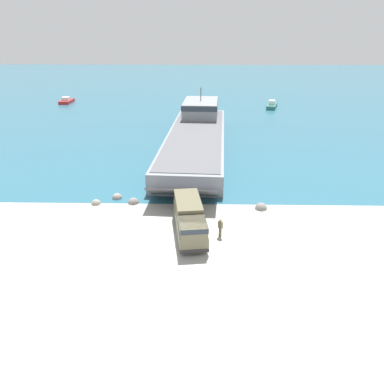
% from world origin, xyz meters
% --- Properties ---
extents(ground_plane, '(240.00, 240.00, 0.00)m').
position_xyz_m(ground_plane, '(0.00, 0.00, 0.00)').
color(ground_plane, '#A8A59E').
extents(water_surface, '(240.00, 180.00, 0.01)m').
position_xyz_m(water_surface, '(0.00, 97.29, 0.00)').
color(water_surface, '#285B70').
rests_on(water_surface, ground_plane).
extents(landing_craft, '(11.13, 42.39, 7.88)m').
position_xyz_m(landing_craft, '(1.05, 30.97, 1.96)').
color(landing_craft, gray).
rests_on(landing_craft, ground_plane).
extents(military_truck, '(3.53, 8.39, 2.93)m').
position_xyz_m(military_truck, '(0.63, 0.86, 1.57)').
color(military_truck, '#6B664C').
rests_on(military_truck, ground_plane).
extents(soldier_on_ramp, '(0.48, 0.48, 1.82)m').
position_xyz_m(soldier_on_ramp, '(3.49, 0.31, 1.06)').
color(soldier_on_ramp, '#6B664C').
rests_on(soldier_on_ramp, ground_plane).
extents(moored_boat_a, '(3.88, 7.20, 1.87)m').
position_xyz_m(moored_boat_a, '(19.31, 63.53, 0.62)').
color(moored_boat_a, '#2D7060').
rests_on(moored_boat_a, ground_plane).
extents(moored_boat_b, '(2.61, 5.56, 1.63)m').
position_xyz_m(moored_boat_b, '(-33.66, 69.00, 0.54)').
color(moored_boat_b, '#B22323').
rests_on(moored_boat_b, ground_plane).
extents(shoreline_rock_a, '(1.21, 1.21, 1.21)m').
position_xyz_m(shoreline_rock_a, '(-5.83, 7.46, 0.00)').
color(shoreline_rock_a, gray).
rests_on(shoreline_rock_a, ground_plane).
extents(shoreline_rock_b, '(1.15, 1.15, 1.15)m').
position_xyz_m(shoreline_rock_b, '(-7.91, 8.73, 0.00)').
color(shoreline_rock_b, gray).
rests_on(shoreline_rock_b, ground_plane).
extents(shoreline_rock_c, '(1.32, 1.32, 1.32)m').
position_xyz_m(shoreline_rock_c, '(8.19, 6.32, 0.00)').
color(shoreline_rock_c, gray).
rests_on(shoreline_rock_c, ground_plane).
extents(shoreline_rock_d, '(1.05, 1.05, 1.05)m').
position_xyz_m(shoreline_rock_d, '(-9.93, 7.13, 0.00)').
color(shoreline_rock_d, gray).
rests_on(shoreline_rock_d, ground_plane).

